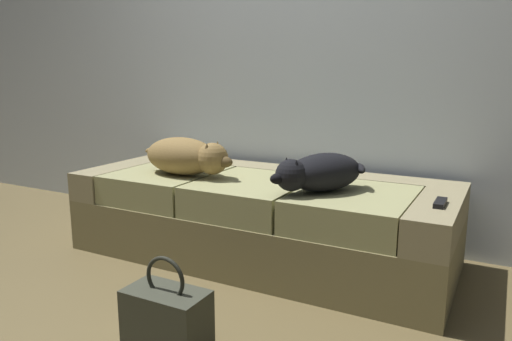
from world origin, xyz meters
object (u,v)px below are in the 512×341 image
at_px(couch, 260,218).
at_px(tv_remote, 440,203).
at_px(handbag, 167,319).
at_px(dog_tan, 187,156).
at_px(dog_dark, 319,173).

height_order(couch, tv_remote, tv_remote).
bearing_deg(couch, handbag, -82.71).
xyz_separation_m(couch, handbag, (0.13, -1.02, -0.11)).
xyz_separation_m(dog_tan, tv_remote, (1.38, 0.01, -0.10)).
xyz_separation_m(dog_dark, tv_remote, (0.57, 0.02, -0.09)).
height_order(dog_tan, tv_remote, dog_tan).
distance_m(dog_tan, handbag, 1.13).
bearing_deg(dog_tan, dog_dark, -0.78).
distance_m(couch, tv_remote, 1.01).
bearing_deg(tv_remote, couch, 172.04).
relative_size(dog_tan, handbag, 1.69).
bearing_deg(tv_remote, dog_dark, -178.63).
relative_size(dog_dark, tv_remote, 3.44).
height_order(couch, dog_tan, dog_tan).
height_order(couch, dog_dark, dog_dark).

